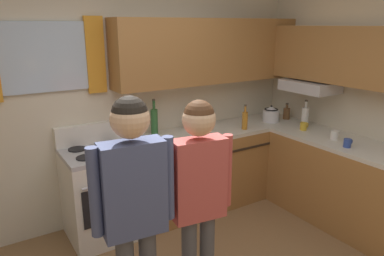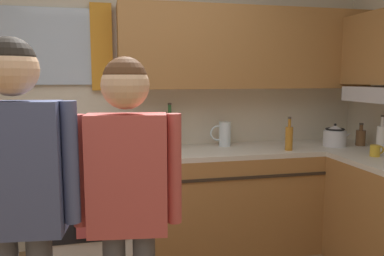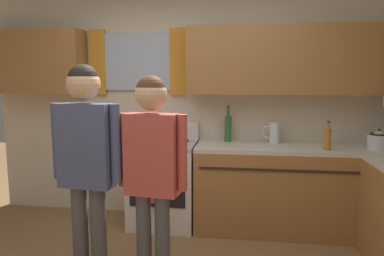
% 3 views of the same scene
% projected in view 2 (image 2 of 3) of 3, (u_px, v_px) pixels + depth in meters
% --- Properties ---
extents(back_wall_unit, '(4.60, 0.42, 2.60)m').
position_uv_depth(back_wall_unit, '(126.00, 81.00, 3.32)').
color(back_wall_unit, beige).
rests_on(back_wall_unit, ground).
extents(kitchen_counter_run, '(2.17, 2.25, 0.90)m').
position_uv_depth(kitchen_counter_run, '(320.00, 212.00, 3.04)').
color(kitchen_counter_run, '#9E6B38').
rests_on(kitchen_counter_run, ground).
extents(stove_oven, '(0.69, 0.67, 1.10)m').
position_uv_depth(stove_oven, '(92.00, 206.00, 3.12)').
color(stove_oven, silver).
rests_on(stove_oven, ground).
extents(bottle_wine_green, '(0.08, 0.08, 0.39)m').
position_uv_depth(bottle_wine_green, '(170.00, 130.00, 3.37)').
color(bottle_wine_green, '#2D6633').
rests_on(bottle_wine_green, kitchen_counter_run).
extents(bottle_oil_amber, '(0.06, 0.06, 0.29)m').
position_uv_depth(bottle_oil_amber, '(289.00, 138.00, 3.23)').
color(bottle_oil_amber, '#B27223').
rests_on(bottle_oil_amber, kitchen_counter_run).
extents(bottle_milk_white, '(0.08, 0.08, 0.31)m').
position_uv_depth(bottle_milk_white, '(382.00, 138.00, 3.12)').
color(bottle_milk_white, white).
rests_on(bottle_milk_white, kitchen_counter_run).
extents(bottle_squat_brown, '(0.08, 0.08, 0.21)m').
position_uv_depth(bottle_squat_brown, '(361.00, 137.00, 3.47)').
color(bottle_squat_brown, brown).
rests_on(bottle_squat_brown, kitchen_counter_run).
extents(mug_mustard_yellow, '(0.12, 0.08, 0.09)m').
position_uv_depth(mug_mustard_yellow, '(375.00, 151.00, 2.99)').
color(mug_mustard_yellow, gold).
rests_on(mug_mustard_yellow, kitchen_counter_run).
extents(stovetop_kettle, '(0.27, 0.20, 0.21)m').
position_uv_depth(stovetop_kettle, '(335.00, 136.00, 3.43)').
color(stovetop_kettle, silver).
rests_on(stovetop_kettle, kitchen_counter_run).
extents(water_pitcher, '(0.19, 0.11, 0.22)m').
position_uv_depth(water_pitcher, '(224.00, 134.00, 3.44)').
color(water_pitcher, silver).
rests_on(water_pitcher, kitchen_counter_run).
extents(adult_left, '(0.52, 0.23, 1.68)m').
position_uv_depth(adult_left, '(18.00, 183.00, 1.65)').
color(adult_left, '#4C4C51').
rests_on(adult_left, ground).
extents(adult_in_plaid, '(0.50, 0.22, 1.61)m').
position_uv_depth(adult_in_plaid, '(128.00, 187.00, 1.76)').
color(adult_in_plaid, '#4C4C51').
rests_on(adult_in_plaid, ground).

